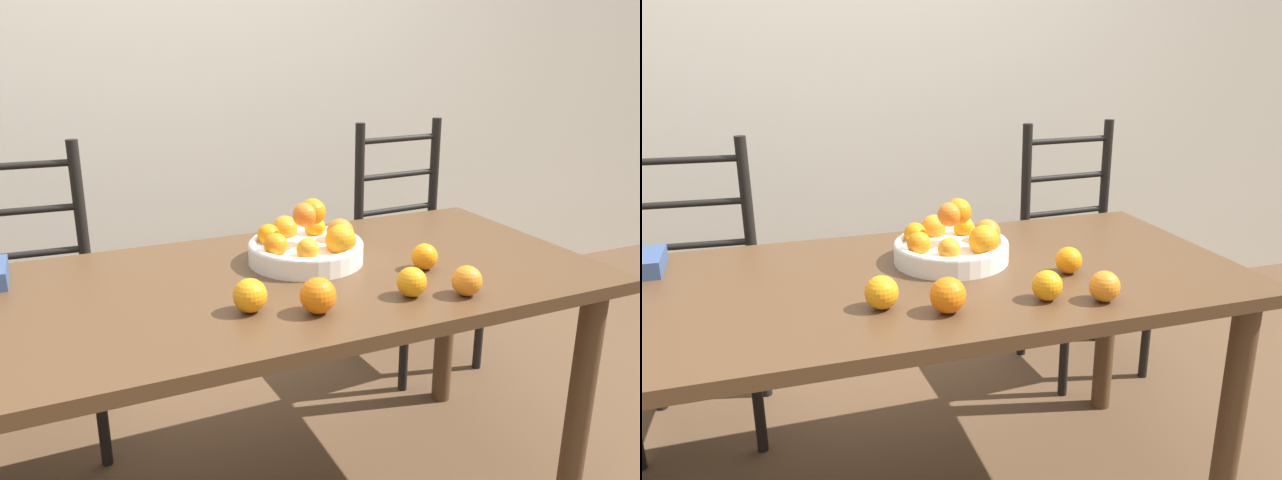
{
  "view_description": "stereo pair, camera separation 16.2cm",
  "coord_description": "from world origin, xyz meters",
  "views": [
    {
      "loc": [
        -0.49,
        -1.42,
        1.32
      ],
      "look_at": [
        0.14,
        -0.01,
        0.83
      ],
      "focal_mm": 35.0,
      "sensor_mm": 36.0,
      "label": 1
    },
    {
      "loc": [
        -0.34,
        -1.48,
        1.32
      ],
      "look_at": [
        0.14,
        -0.01,
        0.83
      ],
      "focal_mm": 35.0,
      "sensor_mm": 36.0,
      "label": 2
    }
  ],
  "objects": [
    {
      "name": "orange_loose_4",
      "position": [
        0.4,
        -0.3,
        0.77
      ],
      "size": [
        0.07,
        0.07,
        0.07
      ],
      "color": "orange",
      "rests_on": "dining_table"
    },
    {
      "name": "orange_loose_2",
      "position": [
        0.03,
        -0.25,
        0.78
      ],
      "size": [
        0.08,
        0.08,
        0.08
      ],
      "color": "orange",
      "rests_on": "dining_table"
    },
    {
      "name": "fruit_bowl",
      "position": [
        0.15,
        0.08,
        0.79
      ],
      "size": [
        0.32,
        0.32,
        0.18
      ],
      "color": "white",
      "rests_on": "dining_table"
    },
    {
      "name": "chair_left",
      "position": [
        -0.59,
        0.67,
        0.48
      ],
      "size": [
        0.44,
        0.43,
        1.01
      ],
      "rotation": [
        0.0,
        0.0,
        -0.06
      ],
      "color": "black",
      "rests_on": "ground_plane"
    },
    {
      "name": "orange_loose_1",
      "position": [
        0.41,
        -0.1,
        0.77
      ],
      "size": [
        0.07,
        0.07,
        0.07
      ],
      "color": "orange",
      "rests_on": "dining_table"
    },
    {
      "name": "dining_table",
      "position": [
        0.0,
        0.0,
        0.64
      ],
      "size": [
        1.78,
        0.81,
        0.74
      ],
      "color": "#4C331E",
      "rests_on": "ground_plane"
    },
    {
      "name": "orange_loose_3",
      "position": [
        0.28,
        -0.25,
        0.77
      ],
      "size": [
        0.07,
        0.07,
        0.07
      ],
      "color": "orange",
      "rests_on": "dining_table"
    },
    {
      "name": "wall_back",
      "position": [
        0.0,
        1.41,
        1.3
      ],
      "size": [
        8.0,
        0.06,
        2.6
      ],
      "color": "beige",
      "rests_on": "ground_plane"
    },
    {
      "name": "orange_loose_0",
      "position": [
        -0.1,
        -0.18,
        0.78
      ],
      "size": [
        0.08,
        0.08,
        0.08
      ],
      "color": "orange",
      "rests_on": "dining_table"
    },
    {
      "name": "chair_right",
      "position": [
        0.88,
        0.67,
        0.48
      ],
      "size": [
        0.44,
        0.42,
        1.01
      ],
      "rotation": [
        0.0,
        0.0,
        0.06
      ],
      "color": "black",
      "rests_on": "ground_plane"
    }
  ]
}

